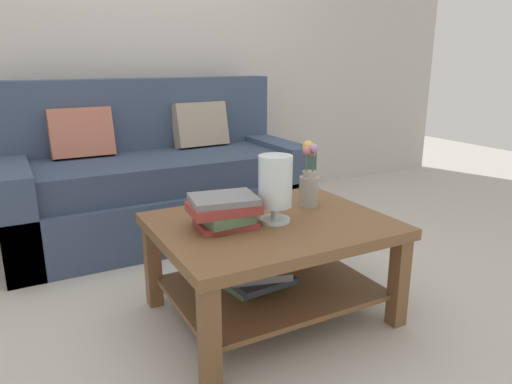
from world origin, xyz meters
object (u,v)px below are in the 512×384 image
at_px(couch, 157,182).
at_px(book_stack_main, 224,211).
at_px(coffee_table, 270,249).
at_px(glass_hurricane_vase, 275,184).
at_px(flower_pitcher, 309,182).

bearing_deg(couch, book_stack_main, -94.01).
height_order(coffee_table, book_stack_main, book_stack_main).
xyz_separation_m(book_stack_main, glass_hurricane_vase, (0.23, -0.04, 0.10)).
xyz_separation_m(couch, book_stack_main, (-0.09, -1.35, 0.19)).
bearing_deg(couch, coffee_table, -84.84).
bearing_deg(couch, glass_hurricane_vase, -84.33).
xyz_separation_m(glass_hurricane_vase, flower_pitcher, (0.27, 0.12, -0.05)).
distance_m(coffee_table, glass_hurricane_vase, 0.32).
bearing_deg(coffee_table, flower_pitcher, 20.75).
bearing_deg(glass_hurricane_vase, book_stack_main, 169.73).
relative_size(coffee_table, flower_pitcher, 3.16).
relative_size(book_stack_main, glass_hurricane_vase, 1.04).
height_order(book_stack_main, glass_hurricane_vase, glass_hurricane_vase).
distance_m(couch, book_stack_main, 1.37).
height_order(book_stack_main, flower_pitcher, flower_pitcher).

